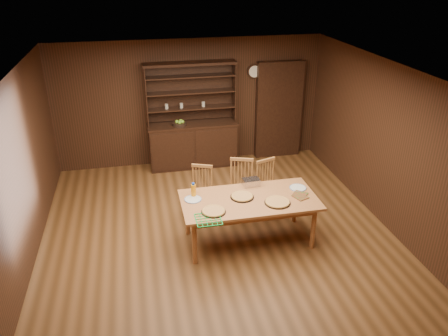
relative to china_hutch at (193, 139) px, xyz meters
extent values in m
plane|color=brown|center=(0.00, -2.75, -0.60)|extent=(6.00, 6.00, 0.00)
plane|color=white|center=(0.00, -2.75, 2.00)|extent=(6.00, 6.00, 0.00)
plane|color=#3E1F13|center=(0.00, 0.25, 0.70)|extent=(5.50, 0.00, 5.50)
plane|color=#3E1F13|center=(0.00, -5.75, 0.70)|extent=(5.50, 0.00, 5.50)
plane|color=#3E1F13|center=(-2.75, -2.75, 0.70)|extent=(0.00, 6.00, 6.00)
plane|color=#3E1F13|center=(2.75, -2.75, 0.70)|extent=(0.00, 6.00, 6.00)
cube|color=black|center=(0.00, -0.01, -0.15)|extent=(1.80, 0.50, 0.90)
cube|color=black|center=(0.00, -0.01, 0.32)|extent=(1.84, 0.52, 0.04)
cube|color=black|center=(0.00, 0.22, 0.95)|extent=(1.80, 0.02, 1.20)
cube|color=black|center=(-0.89, 0.07, 0.95)|extent=(0.02, 0.32, 1.20)
cube|color=black|center=(0.89, 0.07, 0.95)|extent=(0.02, 0.32, 1.20)
cube|color=black|center=(0.00, 0.07, 1.55)|extent=(1.84, 0.34, 0.05)
cylinder|color=#B6B09A|center=(-0.50, 0.07, 0.72)|extent=(0.07, 0.07, 0.10)
cylinder|color=#B6B09A|center=(-0.20, 0.07, 0.72)|extent=(0.07, 0.07, 0.10)
cube|color=black|center=(1.90, 0.15, 0.45)|extent=(1.00, 0.18, 2.10)
cylinder|color=black|center=(1.35, 0.21, 1.30)|extent=(0.30, 0.04, 0.30)
cylinder|color=white|center=(1.35, 0.18, 1.30)|extent=(0.24, 0.01, 0.24)
cube|color=#B36B3E|center=(0.43, -2.95, 0.13)|extent=(2.04, 1.02, 0.04)
cylinder|color=#B36B3E|center=(-0.47, -3.34, -0.24)|extent=(0.07, 0.07, 0.71)
cylinder|color=#B36B3E|center=(-0.47, -2.56, -0.24)|extent=(0.07, 0.07, 0.71)
cylinder|color=#B36B3E|center=(1.32, -3.34, -0.24)|extent=(0.07, 0.07, 0.71)
cylinder|color=#B36B3E|center=(1.32, -2.56, -0.24)|extent=(0.07, 0.07, 0.71)
cube|color=#AE793B|center=(-0.18, -2.10, -0.22)|extent=(0.48, 0.47, 0.04)
cylinder|color=#AE793B|center=(-0.36, -2.17, -0.42)|extent=(0.03, 0.03, 0.36)
cylinder|color=#AE793B|center=(-0.26, -1.92, -0.42)|extent=(0.03, 0.03, 0.36)
cylinder|color=#AE793B|center=(-0.09, -2.28, -0.42)|extent=(0.03, 0.03, 0.36)
cylinder|color=#AE793B|center=(0.01, -2.03, -0.42)|extent=(0.03, 0.03, 0.36)
cube|color=#AE793B|center=(-0.12, -1.96, 0.29)|extent=(0.34, 0.17, 0.05)
cube|color=#AE793B|center=(0.48, -2.19, -0.17)|extent=(0.52, 0.50, 0.04)
cylinder|color=#AE793B|center=(0.29, -2.28, -0.40)|extent=(0.04, 0.04, 0.40)
cylinder|color=#AE793B|center=(0.38, -2.00, -0.40)|extent=(0.04, 0.04, 0.40)
cylinder|color=#AE793B|center=(0.58, -2.38, -0.40)|extent=(0.04, 0.04, 0.40)
cylinder|color=#AE793B|center=(0.68, -2.10, -0.40)|extent=(0.04, 0.04, 0.40)
cube|color=#AE793B|center=(0.54, -2.03, 0.38)|extent=(0.38, 0.16, 0.05)
cube|color=#AE793B|center=(1.00, -2.20, -0.20)|extent=(0.49, 0.48, 0.04)
cylinder|color=#AE793B|center=(0.91, -2.38, -0.41)|extent=(0.03, 0.03, 0.38)
cylinder|color=#AE793B|center=(0.82, -2.12, -0.41)|extent=(0.03, 0.03, 0.38)
cylinder|color=#AE793B|center=(1.19, -2.28, -0.41)|extent=(0.03, 0.03, 0.38)
cylinder|color=#AE793B|center=(1.10, -2.02, -0.41)|extent=(0.03, 0.03, 0.38)
cube|color=#AE793B|center=(0.95, -2.05, 0.33)|extent=(0.36, 0.15, 0.05)
cylinder|color=black|center=(-0.17, -3.21, 0.16)|extent=(0.35, 0.35, 0.01)
cylinder|color=tan|center=(-0.17, -3.21, 0.17)|extent=(0.32, 0.32, 0.02)
torus|color=gold|center=(-0.17, -3.21, 0.17)|extent=(0.33, 0.33, 0.03)
cylinder|color=black|center=(0.80, -3.16, 0.16)|extent=(0.38, 0.38, 0.01)
cylinder|color=tan|center=(0.80, -3.16, 0.17)|extent=(0.35, 0.35, 0.02)
torus|color=gold|center=(0.80, -3.16, 0.17)|extent=(0.36, 0.36, 0.03)
cylinder|color=black|center=(0.33, -2.88, 0.16)|extent=(0.36, 0.36, 0.01)
cylinder|color=tan|center=(0.33, -2.88, 0.17)|extent=(0.32, 0.32, 0.02)
torus|color=gold|center=(0.33, -2.88, 0.17)|extent=(0.33, 0.33, 0.03)
cylinder|color=beige|center=(-0.40, -2.80, 0.16)|extent=(0.26, 0.26, 0.01)
torus|color=#345B9E|center=(-0.40, -2.80, 0.16)|extent=(0.26, 0.26, 0.01)
cylinder|color=beige|center=(1.26, -2.79, 0.16)|extent=(0.26, 0.26, 0.01)
torus|color=#345B9E|center=(1.26, -2.79, 0.16)|extent=(0.26, 0.26, 0.01)
cube|color=silver|center=(0.57, -2.53, 0.21)|extent=(0.27, 0.21, 0.10)
cylinder|color=orange|center=(-0.38, -2.70, 0.25)|extent=(0.07, 0.07, 0.20)
cylinder|color=#123595|center=(-0.38, -2.70, 0.37)|extent=(0.04, 0.04, 0.03)
cube|color=maroon|center=(1.20, -3.07, 0.16)|extent=(0.24, 0.24, 0.01)
cube|color=maroon|center=(1.21, -2.99, 0.16)|extent=(0.28, 0.28, 0.02)
cylinder|color=black|center=(-0.27, -0.06, 0.37)|extent=(0.29, 0.29, 0.06)
sphere|color=#8ABD32|center=(-0.32, -0.06, 0.42)|extent=(0.08, 0.08, 0.08)
sphere|color=#8ABD32|center=(-0.24, -0.03, 0.42)|extent=(0.08, 0.08, 0.08)
sphere|color=#8ABD32|center=(-0.27, -0.11, 0.42)|extent=(0.08, 0.08, 0.08)
sphere|color=#8ABD32|center=(-0.21, -0.08, 0.42)|extent=(0.08, 0.08, 0.08)
camera|label=1|loc=(-1.12, -8.43, 3.39)|focal=35.00mm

